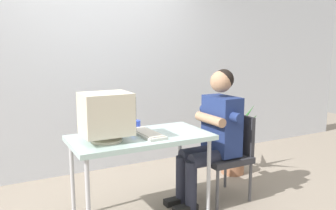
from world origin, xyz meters
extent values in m
cube|color=silver|center=(0.30, 1.40, 1.50)|extent=(8.00, 0.10, 3.00)
cylinder|color=#B7B7BC|center=(-0.55, -0.26, 0.36)|extent=(0.04, 0.04, 0.71)
cylinder|color=#B7B7BC|center=(0.55, -0.26, 0.36)|extent=(0.04, 0.04, 0.71)
cylinder|color=#B7B7BC|center=(-0.55, 0.26, 0.36)|extent=(0.04, 0.04, 0.71)
cylinder|color=#B7B7BC|center=(0.55, 0.26, 0.36)|extent=(0.04, 0.04, 0.71)
cube|color=silver|center=(0.00, 0.00, 0.73)|extent=(1.23, 0.64, 0.04)
cylinder|color=beige|center=(-0.32, -0.05, 0.76)|extent=(0.26, 0.26, 0.02)
cylinder|color=beige|center=(-0.32, -0.05, 0.79)|extent=(0.06, 0.06, 0.04)
cube|color=beige|center=(-0.32, -0.05, 0.99)|extent=(0.39, 0.33, 0.34)
cube|color=black|center=(-0.12, -0.05, 0.99)|extent=(0.01, 0.28, 0.28)
cube|color=silver|center=(0.05, -0.01, 0.77)|extent=(0.18, 0.47, 0.02)
cube|color=beige|center=(0.05, -0.01, 0.78)|extent=(0.16, 0.43, 0.01)
cylinder|color=#4C4C51|center=(0.67, -0.24, 0.20)|extent=(0.03, 0.03, 0.40)
cylinder|color=#4C4C51|center=(1.07, -0.24, 0.20)|extent=(0.03, 0.03, 0.40)
cylinder|color=#4C4C51|center=(0.67, 0.16, 0.20)|extent=(0.03, 0.03, 0.40)
cylinder|color=#4C4C51|center=(1.07, 0.16, 0.20)|extent=(0.03, 0.03, 0.40)
cube|color=#2D2D33|center=(0.87, -0.04, 0.43)|extent=(0.46, 0.46, 0.06)
cube|color=#2D2D33|center=(1.08, -0.04, 0.65)|extent=(0.04, 0.41, 0.39)
cube|color=navy|center=(0.85, -0.04, 0.76)|extent=(0.22, 0.40, 0.57)
sphere|color=#A57A5B|center=(0.83, -0.04, 1.19)|extent=(0.21, 0.21, 0.21)
sphere|color=black|center=(0.86, -0.04, 1.21)|extent=(0.20, 0.20, 0.20)
cylinder|color=#262838|center=(0.65, -0.13, 0.48)|extent=(0.40, 0.14, 0.14)
cylinder|color=#262838|center=(0.65, 0.05, 0.48)|extent=(0.40, 0.14, 0.14)
cylinder|color=#262838|center=(0.45, -0.13, 0.24)|extent=(0.11, 0.11, 0.48)
cylinder|color=#262838|center=(0.45, 0.05, 0.24)|extent=(0.11, 0.11, 0.48)
cube|color=black|center=(0.39, -0.13, 0.03)|extent=(0.24, 0.09, 0.06)
cube|color=black|center=(0.39, 0.05, 0.03)|extent=(0.24, 0.09, 0.06)
cylinder|color=navy|center=(0.83, -0.27, 0.88)|extent=(0.09, 0.14, 0.09)
cylinder|color=navy|center=(0.83, 0.19, 0.88)|extent=(0.09, 0.14, 0.09)
cylinder|color=#A57A5B|center=(0.71, -0.04, 0.83)|extent=(0.09, 0.40, 0.09)
cylinder|color=#9E6647|center=(1.42, 0.47, 0.14)|extent=(0.27, 0.27, 0.28)
cylinder|color=brown|center=(1.42, 0.47, 0.39)|extent=(0.04, 0.04, 0.23)
cone|color=#326C32|center=(1.55, 0.46, 0.65)|extent=(0.38, 0.11, 0.41)
cone|color=#326C32|center=(1.48, 0.62, 0.60)|extent=(0.19, 0.44, 0.34)
cone|color=#326C32|center=(1.27, 0.56, 0.59)|extent=(0.40, 0.34, 0.32)
cone|color=#326C32|center=(1.30, 0.40, 0.64)|extent=(0.37, 0.25, 0.41)
cone|color=#326C32|center=(1.45, 0.32, 0.63)|extent=(0.15, 0.42, 0.38)
cylinder|color=blue|center=(0.05, 0.23, 0.80)|extent=(0.09, 0.09, 0.08)
torus|color=blue|center=(0.05, 0.28, 0.80)|extent=(0.06, 0.01, 0.06)
camera|label=1|loc=(-1.17, -2.70, 1.51)|focal=36.61mm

